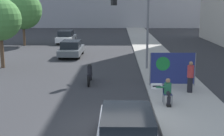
{
  "coord_description": "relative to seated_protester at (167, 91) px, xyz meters",
  "views": [
    {
      "loc": [
        0.23,
        -11.13,
        4.75
      ],
      "look_at": [
        -0.09,
        5.33,
        1.32
      ],
      "focal_mm": 50.0,
      "sensor_mm": 36.0,
      "label": 1
    }
  ],
  "objects": [
    {
      "name": "motorcycle_on_road",
      "position": [
        -4.0,
        4.25,
        -0.25
      ],
      "size": [
        0.28,
        2.16,
        1.21
      ],
      "color": "black",
      "rests_on": "ground_plane"
    },
    {
      "name": "protest_banner",
      "position": [
        0.78,
        3.37,
        0.35
      ],
      "size": [
        2.6,
        0.06,
        1.89
      ],
      "color": "slate",
      "rests_on": "sidewalk_curb"
    },
    {
      "name": "car_on_road_midblock",
      "position": [
        -8.6,
        23.58,
        -0.01
      ],
      "size": [
        1.86,
        4.54,
        1.55
      ],
      "color": "white",
      "rests_on": "ground_plane"
    },
    {
      "name": "seated_protester",
      "position": [
        0.0,
        0.0,
        0.0
      ],
      "size": [
        0.97,
        0.77,
        1.21
      ],
      "rotation": [
        0.0,
        0.0,
        -0.3
      ],
      "color": "#474C56",
      "rests_on": "sidewalk_curb"
    },
    {
      "name": "sidewalk_curb",
      "position": [
        1.0,
        12.13,
        -0.71
      ],
      "size": [
        3.39,
        90.0,
        0.13
      ],
      "primitive_type": "cube",
      "color": "#A8A399",
      "rests_on": "ground_plane"
    },
    {
      "name": "car_on_road_nearest",
      "position": [
        -6.53,
        13.91,
        -0.05
      ],
      "size": [
        1.86,
        4.55,
        1.46
      ],
      "color": "#565B60",
      "rests_on": "ground_plane"
    },
    {
      "name": "street_tree_near_curb",
      "position": [
        -10.96,
        8.82,
        2.82
      ],
      "size": [
        3.13,
        3.13,
        5.18
      ],
      "color": "brown",
      "rests_on": "ground_plane"
    },
    {
      "name": "jogger_on_sidewalk",
      "position": [
        1.5,
        2.0,
        0.19
      ],
      "size": [
        0.34,
        0.34,
        1.66
      ],
      "rotation": [
        0.0,
        0.0,
        3.11
      ],
      "color": "black",
      "rests_on": "sidewalk_curb"
    },
    {
      "name": "parked_car_curbside",
      "position": [
        -2.01,
        -4.52,
        -0.08
      ],
      "size": [
        1.89,
        4.69,
        1.38
      ],
      "color": "silver",
      "rests_on": "ground_plane"
    },
    {
      "name": "traffic_light_pole",
      "position": [
        -1.12,
        7.67,
        3.14
      ],
      "size": [
        2.66,
        2.43,
        5.62
      ],
      "color": "slate",
      "rests_on": "sidewalk_curb"
    },
    {
      "name": "street_tree_midblock",
      "position": [
        -13.01,
        21.29,
        3.21
      ],
      "size": [
        4.29,
        4.29,
        6.13
      ],
      "color": "brown",
      "rests_on": "ground_plane"
    },
    {
      "name": "ground_plane",
      "position": [
        -2.54,
        -2.87,
        -0.78
      ],
      "size": [
        160.0,
        160.0,
        0.0
      ],
      "primitive_type": "plane",
      "color": "#303033"
    }
  ]
}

